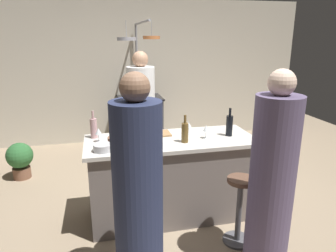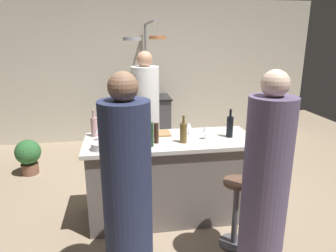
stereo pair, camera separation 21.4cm
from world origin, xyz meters
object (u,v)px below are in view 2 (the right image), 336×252
object	(u,v)px
bar_stool_left	(124,220)
wine_bottle_red	(150,134)
pepper_mill	(156,133)
wine_glass_near_left_guest	(189,125)
bar_stool_right	(236,210)
potted_plant	(28,155)
wine_glass_by_chef	(206,130)
stove_range	(148,120)
mixing_bowl_ceramic	(135,141)
cutting_board	(156,134)
wine_glass_near_right_guest	(98,131)
guest_left	(127,198)
mixing_bowl_steel	(100,146)
mixing_bowl_wooden	(117,139)
chef	(146,121)
wine_bottle_dark	(230,126)
wine_bottle_amber	(183,132)
guest_right	(265,187)
wine_bottle_rose	(94,126)

from	to	relation	value
bar_stool_left	wine_bottle_red	bearing A→B (deg)	57.07
pepper_mill	wine_glass_near_left_guest	world-z (taller)	pepper_mill
bar_stool_right	wine_glass_near_left_guest	xyz separation A→B (m)	(-0.30, 0.74, 0.63)
potted_plant	wine_bottle_red	world-z (taller)	wine_bottle_red
wine_glass_by_chef	wine_glass_near_left_guest	bearing A→B (deg)	128.24
stove_range	mixing_bowl_ceramic	xyz separation A→B (m)	(-0.38, -2.55, 0.49)
cutting_board	wine_glass_by_chef	bearing A→B (deg)	-26.13
bar_stool_left	wine_glass_near_right_guest	bearing A→B (deg)	108.21
potted_plant	mixing_bowl_ceramic	distance (m)	2.18
wine_glass_near_left_guest	wine_glass_near_right_guest	bearing A→B (deg)	-177.65
potted_plant	cutting_board	distance (m)	2.19
guest_left	mixing_bowl_ceramic	bearing A→B (deg)	83.30
wine_glass_near_left_guest	mixing_bowl_steel	bearing A→B (deg)	-161.11
cutting_board	mixing_bowl_wooden	size ratio (longest dim) A/B	1.57
stove_range	mixing_bowl_steel	world-z (taller)	mixing_bowl_steel
chef	cutting_board	bearing A→B (deg)	-87.90
wine_bottle_dark	mixing_bowl_ceramic	world-z (taller)	wine_bottle_dark
stove_range	mixing_bowl_steel	size ratio (longest dim) A/B	5.03
wine_bottle_dark	wine_bottle_amber	size ratio (longest dim) A/B	1.08
wine_glass_near_right_guest	mixing_bowl_steel	bearing A→B (deg)	-83.48
guest_right	mixing_bowl_wooden	bearing A→B (deg)	139.43
chef	mixing_bowl_wooden	size ratio (longest dim) A/B	8.63
bar_stool_left	wine_bottle_rose	size ratio (longest dim) A/B	2.30
wine_glass_near_left_guest	mixing_bowl_ceramic	bearing A→B (deg)	-160.10
guest_left	wine_bottle_red	xyz separation A→B (m)	(0.25, 0.81, 0.23)
chef	mixing_bowl_wooden	xyz separation A→B (m)	(-0.39, -1.06, 0.11)
guest_right	wine_bottle_red	size ratio (longest dim) A/B	5.30
wine_bottle_amber	wine_glass_near_left_guest	distance (m)	0.27
cutting_board	wine_bottle_amber	size ratio (longest dim) A/B	1.12
chef	wine_bottle_amber	distance (m)	1.24
pepper_mill	mixing_bowl_steel	distance (m)	0.57
chef	wine_glass_near_right_guest	size ratio (longest dim) A/B	12.08
wine_bottle_red	mixing_bowl_wooden	world-z (taller)	wine_bottle_red
potted_plant	wine_glass_near_right_guest	size ratio (longest dim) A/B	3.56
cutting_board	wine_bottle_rose	distance (m)	0.67
wine_glass_near_left_guest	mixing_bowl_steel	world-z (taller)	wine_glass_near_left_guest
chef	bar_stool_right	size ratio (longest dim) A/B	2.59
pepper_mill	bar_stool_left	bearing A→B (deg)	-124.37
mixing_bowl_wooden	mixing_bowl_ceramic	xyz separation A→B (m)	(0.18, -0.10, 0.00)
bar_stool_left	pepper_mill	distance (m)	0.89
bar_stool_right	wine_bottle_amber	distance (m)	0.90
chef	wine_glass_near_left_guest	xyz separation A→B (m)	(0.39, -0.94, 0.19)
stove_range	potted_plant	distance (m)	2.14
chef	potted_plant	bearing A→B (deg)	169.24
wine_bottle_dark	mixing_bowl_wooden	bearing A→B (deg)	178.36
guest_left	pepper_mill	xyz separation A→B (m)	(0.33, 0.89, 0.20)
stove_range	guest_right	xyz separation A→B (m)	(0.60, -3.44, 0.35)
stove_range	pepper_mill	size ratio (longest dim) A/B	4.24
wine_bottle_rose	mixing_bowl_wooden	size ratio (longest dim) A/B	1.45
bar_stool_left	wine_bottle_amber	bearing A→B (deg)	38.02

